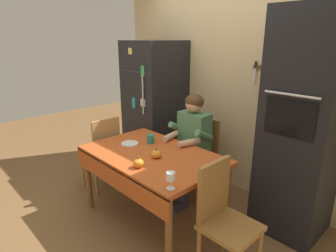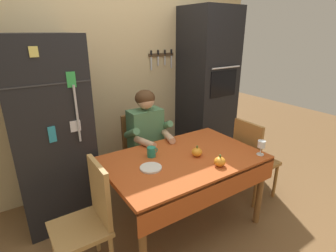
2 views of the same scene
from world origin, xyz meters
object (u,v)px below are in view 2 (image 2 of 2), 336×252
refrigerator (50,133)px  chair_left_side (89,217)px  coffee_mug (152,152)px  chair_behind_person (141,150)px  wine_glass (261,145)px  pumpkin_medium (220,162)px  chair_right_side (251,157)px  dining_table (185,166)px  serving_tray (151,168)px  seated_person (149,137)px  pumpkin_large (197,152)px  wall_oven (206,91)px

refrigerator → chair_left_side: size_ratio=1.94×
coffee_mug → chair_behind_person: bearing=71.2°
chair_left_side → wine_glass: bearing=-11.8°
refrigerator → chair_behind_person: bearing=-5.6°
chair_behind_person → chair_left_side: same height
wine_glass → pumpkin_medium: size_ratio=1.35×
chair_right_side → wine_glass: 0.52m
dining_table → wine_glass: size_ratio=10.11×
wine_glass → serving_tray: wine_glass is taller
seated_person → pumpkin_medium: size_ratio=12.12×
refrigerator → dining_table: refrigerator is taller
wine_glass → serving_tray: bearing=161.2°
chair_right_side → pumpkin_large: chair_right_side is taller
serving_tray → dining_table: bearing=-0.3°
refrigerator → dining_table: 1.32m
refrigerator → seated_person: (0.92, -0.28, -0.16)m
wall_oven → seated_person: (-1.08, -0.32, -0.31)m
coffee_mug → wine_glass: (0.85, -0.52, 0.05)m
dining_table → wine_glass: (0.62, -0.33, 0.18)m
seated_person → chair_right_side: 1.15m
wall_oven → serving_tray: size_ratio=11.46×
chair_left_side → wine_glass: (1.52, -0.32, 0.33)m
pumpkin_large → pumpkin_medium: bearing=-80.0°
refrigerator → chair_left_side: (0.05, -0.90, -0.39)m
wall_oven → dining_table: size_ratio=1.50×
refrigerator → pumpkin_large: (1.06, -0.91, -0.12)m
dining_table → pumpkin_medium: bearing=-60.4°
serving_tray → wall_oven: bearing=33.3°
chair_behind_person → wine_glass: 1.34m
chair_behind_person → chair_left_side: 1.19m
pumpkin_medium → chair_behind_person: bearing=99.9°
coffee_mug → seated_person: bearing=63.6°
chair_behind_person → coffee_mug: chair_behind_person is taller
wine_glass → pumpkin_large: size_ratio=1.35×
pumpkin_large → pumpkin_medium: size_ratio=1.00×
coffee_mug → pumpkin_large: size_ratio=1.03×
seated_person → serving_tray: size_ratio=6.79×
chair_right_side → wine_glass: size_ratio=6.72×
dining_table → serving_tray: 0.36m
wall_oven → chair_left_side: 2.23m
seated_person → pumpkin_medium: 0.90m
seated_person → dining_table: bearing=-87.3°
chair_right_side → chair_behind_person: bearing=138.5°
refrigerator → chair_behind_person: 1.00m
coffee_mug → serving_tray: (-0.12, -0.19, -0.04)m
coffee_mug → serving_tray: 0.23m
dining_table → wine_glass: 0.73m
refrigerator → chair_left_side: refrigerator is taller
coffee_mug → pumpkin_large: (0.35, -0.22, -0.01)m
seated_person → chair_left_side: 1.09m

